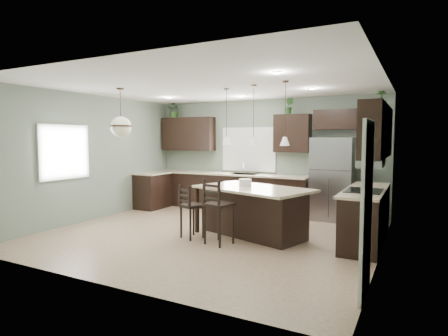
% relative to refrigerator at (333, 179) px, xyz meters
% --- Properties ---
extents(ground, '(6.00, 6.00, 0.00)m').
position_rel_refrigerator_xyz_m(ground, '(-1.80, -2.42, -0.93)').
color(ground, '#9E8466').
rests_on(ground, ground).
extents(pantry_door, '(0.04, 0.82, 2.04)m').
position_rel_refrigerator_xyz_m(pantry_door, '(1.18, -3.97, 0.09)').
color(pantry_door, white).
rests_on(pantry_door, ground).
extents(window_back, '(1.35, 0.02, 1.00)m').
position_rel_refrigerator_xyz_m(window_back, '(-2.20, 0.32, 0.62)').
color(window_back, white).
rests_on(window_back, room_shell).
extents(window_left, '(0.02, 1.10, 1.00)m').
position_rel_refrigerator_xyz_m(window_left, '(-4.78, -3.22, 0.62)').
color(window_left, white).
rests_on(window_left, room_shell).
extents(left_return_cabs, '(0.60, 0.90, 0.90)m').
position_rel_refrigerator_xyz_m(left_return_cabs, '(-4.50, -0.72, -0.48)').
color(left_return_cabs, black).
rests_on(left_return_cabs, ground).
extents(left_return_countertop, '(0.66, 0.96, 0.04)m').
position_rel_refrigerator_xyz_m(left_return_countertop, '(-4.48, -0.72, -0.01)').
color(left_return_countertop, beige).
rests_on(left_return_countertop, left_return_cabs).
extents(back_lower_cabs, '(4.20, 0.60, 0.90)m').
position_rel_refrigerator_xyz_m(back_lower_cabs, '(-2.65, 0.03, -0.48)').
color(back_lower_cabs, black).
rests_on(back_lower_cabs, ground).
extents(back_countertop, '(4.20, 0.66, 0.04)m').
position_rel_refrigerator_xyz_m(back_countertop, '(-2.65, 0.01, -0.01)').
color(back_countertop, beige).
rests_on(back_countertop, back_lower_cabs).
extents(sink_inset, '(0.70, 0.45, 0.01)m').
position_rel_refrigerator_xyz_m(sink_inset, '(-2.20, 0.01, 0.01)').
color(sink_inset, gray).
rests_on(sink_inset, back_countertop).
extents(faucet, '(0.02, 0.02, 0.28)m').
position_rel_refrigerator_xyz_m(faucet, '(-2.20, -0.02, 0.16)').
color(faucet, silver).
rests_on(faucet, back_countertop).
extents(back_upper_left, '(1.55, 0.34, 0.90)m').
position_rel_refrigerator_xyz_m(back_upper_left, '(-3.95, 0.16, 1.02)').
color(back_upper_left, black).
rests_on(back_upper_left, room_shell).
extents(back_upper_right, '(0.85, 0.34, 0.90)m').
position_rel_refrigerator_xyz_m(back_upper_right, '(-1.00, 0.16, 1.02)').
color(back_upper_right, black).
rests_on(back_upper_right, room_shell).
extents(fridge_header, '(1.05, 0.34, 0.45)m').
position_rel_refrigerator_xyz_m(fridge_header, '(0.05, 0.16, 1.32)').
color(fridge_header, black).
rests_on(fridge_header, room_shell).
extents(right_lower_cabs, '(0.60, 2.35, 0.90)m').
position_rel_refrigerator_xyz_m(right_lower_cabs, '(0.90, -1.54, -0.48)').
color(right_lower_cabs, black).
rests_on(right_lower_cabs, ground).
extents(right_countertop, '(0.66, 2.35, 0.04)m').
position_rel_refrigerator_xyz_m(right_countertop, '(0.88, -1.54, -0.01)').
color(right_countertop, beige).
rests_on(right_countertop, right_lower_cabs).
extents(cooktop, '(0.58, 0.75, 0.02)m').
position_rel_refrigerator_xyz_m(cooktop, '(0.88, -1.82, 0.02)').
color(cooktop, black).
rests_on(cooktop, right_countertop).
extents(wall_oven_front, '(0.01, 0.72, 0.60)m').
position_rel_refrigerator_xyz_m(wall_oven_front, '(0.60, -1.82, -0.48)').
color(wall_oven_front, gray).
rests_on(wall_oven_front, right_lower_cabs).
extents(right_upper_cabs, '(0.34, 2.35, 0.90)m').
position_rel_refrigerator_xyz_m(right_upper_cabs, '(1.03, -1.54, 1.02)').
color(right_upper_cabs, black).
rests_on(right_upper_cabs, room_shell).
extents(microwave, '(0.40, 0.75, 0.40)m').
position_rel_refrigerator_xyz_m(microwave, '(0.98, -1.82, 0.62)').
color(microwave, gray).
rests_on(microwave, right_upper_cabs).
extents(refrigerator, '(0.90, 0.74, 1.85)m').
position_rel_refrigerator_xyz_m(refrigerator, '(0.00, 0.00, 0.00)').
color(refrigerator, gray).
rests_on(refrigerator, ground).
extents(kitchen_island, '(2.37, 1.77, 0.92)m').
position_rel_refrigerator_xyz_m(kitchen_island, '(-1.01, -2.16, -0.46)').
color(kitchen_island, black).
rests_on(kitchen_island, ground).
extents(serving_dish, '(0.24, 0.24, 0.14)m').
position_rel_refrigerator_xyz_m(serving_dish, '(-1.20, -2.10, 0.07)').
color(serving_dish, silver).
rests_on(serving_dish, kitchen_island).
extents(bar_stool_left, '(0.47, 0.47, 0.99)m').
position_rel_refrigerator_xyz_m(bar_stool_left, '(-1.96, -2.79, -0.43)').
color(bar_stool_left, black).
rests_on(bar_stool_left, ground).
extents(bar_stool_center, '(0.51, 0.51, 1.14)m').
position_rel_refrigerator_xyz_m(bar_stool_center, '(-1.33, -2.91, -0.35)').
color(bar_stool_center, black).
rests_on(bar_stool_center, ground).
extents(pendant_left, '(0.17, 0.17, 1.10)m').
position_rel_refrigerator_xyz_m(pendant_left, '(-1.68, -1.95, 1.32)').
color(pendant_left, white).
rests_on(pendant_left, room_shell).
extents(pendant_center, '(0.17, 0.17, 1.10)m').
position_rel_refrigerator_xyz_m(pendant_center, '(-1.01, -2.16, 1.32)').
color(pendant_center, silver).
rests_on(pendant_center, room_shell).
extents(pendant_right, '(0.17, 0.17, 1.10)m').
position_rel_refrigerator_xyz_m(pendant_right, '(-0.34, -2.37, 1.32)').
color(pendant_right, silver).
rests_on(pendant_right, room_shell).
extents(chandelier, '(0.45, 0.45, 0.95)m').
position_rel_refrigerator_xyz_m(chandelier, '(-3.46, -2.96, 1.40)').
color(chandelier, '#EDE7C2').
rests_on(chandelier, room_shell).
extents(plant_back_left, '(0.44, 0.41, 0.40)m').
position_rel_refrigerator_xyz_m(plant_back_left, '(-4.36, 0.13, 1.67)').
color(plant_back_left, '#28481F').
rests_on(plant_back_left, back_upper_left).
extents(plant_back_right, '(0.25, 0.23, 0.39)m').
position_rel_refrigerator_xyz_m(plant_back_right, '(-1.07, 0.13, 1.67)').
color(plant_back_right, '#2C5A27').
rests_on(plant_back_right, back_upper_right).
extents(plant_right_wall, '(0.20, 0.20, 0.36)m').
position_rel_refrigerator_xyz_m(plant_right_wall, '(1.00, -0.62, 1.66)').
color(plant_right_wall, '#264F22').
rests_on(plant_right_wall, right_upper_cabs).
extents(room_shell, '(6.00, 6.00, 6.00)m').
position_rel_refrigerator_xyz_m(room_shell, '(-1.80, -2.42, 0.77)').
color(room_shell, slate).
rests_on(room_shell, ground).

